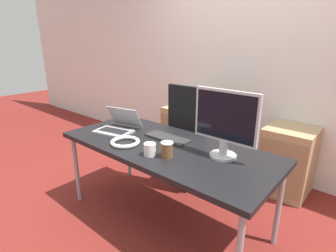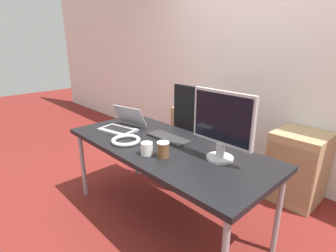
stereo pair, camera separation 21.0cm
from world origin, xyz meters
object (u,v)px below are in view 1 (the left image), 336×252
keyboard (167,138)px  monitor (225,123)px  cabinet_right (287,161)px  coffee_cup_brown (167,150)px  water_bottle (186,100)px  office_chair (197,148)px  cabinet_left (185,132)px  cable_coil (125,142)px  coffee_cup_white (150,149)px  laptop_center (117,126)px

keyboard → monitor: bearing=-0.7°
cabinet_right → keyboard: bearing=-124.2°
coffee_cup_brown → water_bottle: bearing=122.0°
office_chair → cabinet_left: size_ratio=1.60×
cabinet_left → cable_coil: bearing=-73.4°
office_chair → cabinet_left: office_chair is taller
cabinet_right → coffee_cup_brown: coffee_cup_brown is taller
monitor → cabinet_left: bearing=137.0°
water_bottle → coffee_cup_white: (0.72, -1.39, -0.03)m
laptop_center → office_chair: bearing=59.8°
office_chair → keyboard: size_ratio=2.76×
monitor → coffee_cup_brown: bearing=-138.7°
water_bottle → office_chair: bearing=-43.0°
cabinet_right → cable_coil: cable_coil is taller
office_chair → water_bottle: 0.80m
monitor → coffee_cup_white: bearing=-142.4°
cable_coil → coffee_cup_brown: bearing=4.0°
cabinet_right → monitor: (-0.18, -1.06, 0.63)m
keyboard → cabinet_left: bearing=119.6°
cabinet_right → laptop_center: laptop_center is taller
cabinet_left → laptop_center: laptop_center is taller
office_chair → water_bottle: (-0.52, 0.49, 0.37)m
office_chair → coffee_cup_white: size_ratio=11.99×
water_bottle → cable_coil: bearing=-73.4°
water_bottle → keyboard: water_bottle is taller
monitor → coffee_cup_brown: size_ratio=4.26×
monitor → coffee_cup_white: size_ratio=5.29×
cable_coil → keyboard: bearing=57.8°
office_chair → laptop_center: size_ratio=2.92×
water_bottle → coffee_cup_white: 1.56m
keyboard → coffee_cup_white: 0.35m
cabinet_left → cable_coil: cable_coil is taller
office_chair → keyboard: office_chair is taller
cabinet_left → cabinet_right: 1.31m
keyboard → coffee_cup_brown: 0.36m
water_bottle → coffee_cup_white: size_ratio=2.26×
keyboard → coffee_cup_brown: coffee_cup_brown is taller
water_bottle → monitor: bearing=-43.0°
office_chair → cabinet_right: size_ratio=1.60×
cabinet_right → keyboard: size_ratio=1.73×
cabinet_left → water_bottle: size_ratio=3.32×
coffee_cup_white → coffee_cup_brown: size_ratio=0.81×
coffee_cup_white → cable_coil: 0.31m
cabinet_left → laptop_center: bearing=-84.8°
water_bottle → cable_coil: 1.42m
water_bottle → cable_coil: water_bottle is taller
coffee_cup_white → cable_coil: bearing=175.0°
coffee_cup_white → cabinet_left: bearing=117.3°
office_chair → cabinet_left: (-0.52, 0.49, -0.08)m
cabinet_right → coffee_cup_white: (-0.60, -1.38, 0.41)m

